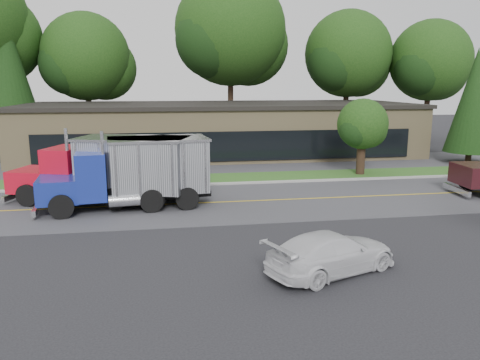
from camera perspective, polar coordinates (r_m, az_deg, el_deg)
The scene contains 17 objects.
ground at distance 15.42m, azimuth 2.09°, elevation -11.00°, with size 140.00×140.00×0.00m, color #2D2D32.
road at distance 23.87m, azimuth -2.15°, elevation -2.74°, with size 60.00×8.00×0.02m, color #4F4F54.
center_line at distance 23.87m, azimuth -2.15°, elevation -2.74°, with size 60.00×0.12×0.01m, color gold.
curb at distance 27.93m, azimuth -3.22°, elevation -0.62°, with size 60.00×0.30×0.12m, color #9E9E99.
grass_verge at distance 29.68m, azimuth -3.59°, elevation 0.12°, with size 60.00×3.40×0.03m, color #26531C.
far_parking at distance 34.57m, azimuth -4.42°, elevation 1.76°, with size 60.00×7.00×0.02m, color #4F4F54.
strip_mall at distance 40.42m, azimuth -2.35°, elevation 6.08°, with size 32.00×12.00×4.00m, color tan.
tree_far_b at distance 48.60m, azimuth -18.08°, elevation 13.62°, with size 8.85×8.33×12.62m.
tree_far_c at distance 48.81m, azimuth -0.99°, elevation 17.19°, with size 11.67×10.98×16.65m.
tree_far_d at distance 50.79m, azimuth 13.11°, elevation 14.26°, with size 9.31×8.77×13.29m.
tree_far_e at distance 52.53m, azimuth 22.23°, elevation 12.91°, with size 8.60×8.10×12.27m.
evergreen_left at distance 45.88m, azimuth -26.52°, elevation 11.75°, with size 5.56×5.56×12.63m.
evergreen_right at distance 39.28m, azimuth 26.62°, elevation 8.66°, with size 3.77×3.77×8.56m.
tree_verge at distance 31.84m, azimuth 14.75°, elevation 6.32°, with size 3.51×3.30×5.00m.
dump_truck_red at distance 24.10m, azimuth -15.54°, elevation 1.38°, with size 9.29×5.09×3.36m.
dump_truck_blue at distance 23.08m, azimuth -12.57°, elevation 1.07°, with size 8.18×3.47×3.36m.
rally_car at distance 15.35m, azimuth 11.12°, elevation -8.68°, with size 1.85×4.55×1.32m, color silver.
Camera 1 is at (-2.83, -13.94, 5.94)m, focal length 35.00 mm.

